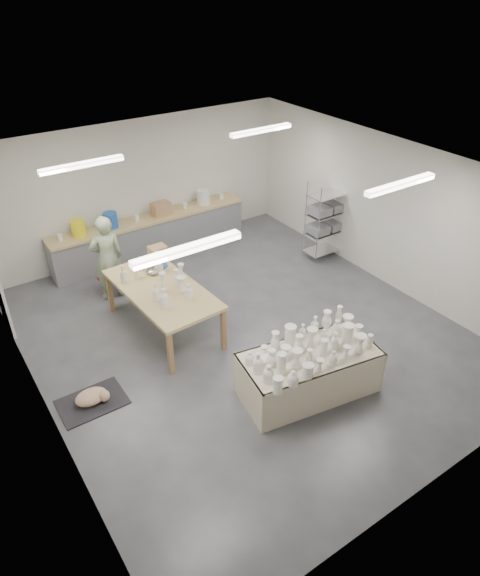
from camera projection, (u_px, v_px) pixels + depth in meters
room at (234, 231)px, 8.26m from camera, size 8.00×8.02×3.00m
back_counter at (151, 234)px, 11.66m from camera, size 4.60×0.60×1.24m
wire_shelf at (326, 219)px, 11.35m from camera, size 0.88×0.48×1.80m
drying_table at (308, 370)px, 7.87m from camera, size 2.25×1.34×1.12m
work_table at (162, 285)px, 9.08m from camera, size 1.31×2.44×1.27m
rug at (92, 402)px, 7.87m from camera, size 1.00×0.70×0.02m
cat at (93, 396)px, 7.81m from camera, size 0.51×0.38×0.21m
potter at (107, 258)px, 9.92m from camera, size 0.68×0.49×1.76m
red_stool at (106, 277)px, 10.42m from camera, size 0.40×0.40×0.35m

